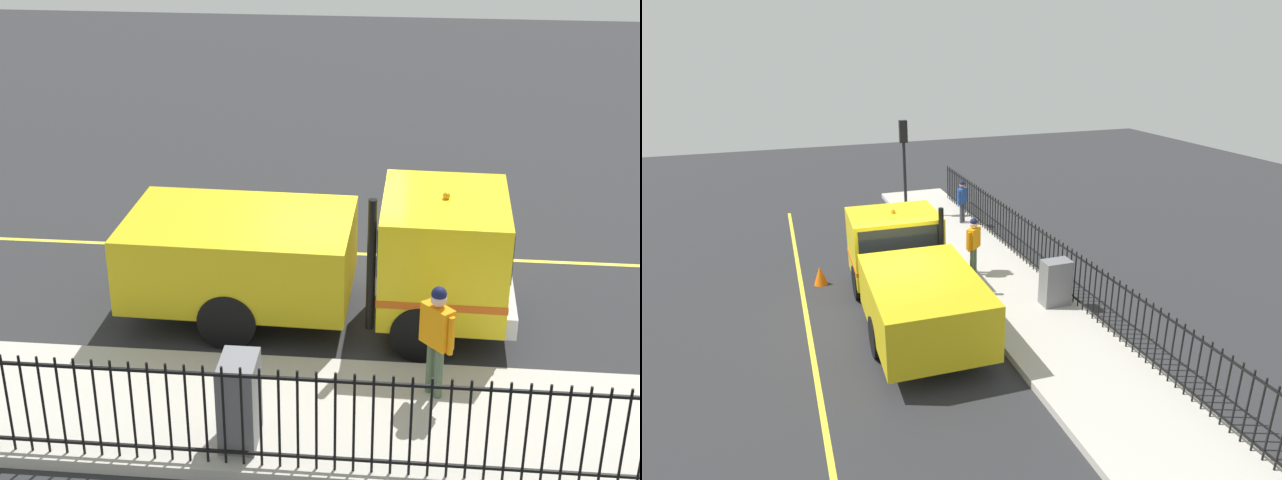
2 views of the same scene
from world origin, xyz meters
The scene contains 8 objects.
ground_plane centered at (0.00, 0.00, 0.00)m, with size 51.53×51.53×0.00m, color #2B2B2D.
sidewalk_slab centered at (3.40, 0.00, 0.09)m, with size 2.84×23.42×0.18m, color #B7B2A8.
lane_marking centered at (-2.20, 0.00, 0.00)m, with size 0.12×21.08×0.01m, color yellow.
work_truck centered at (0.39, 0.29, 1.28)m, with size 2.61×6.50×2.66m.
worker_standing centered at (2.78, 1.76, 1.25)m, with size 0.52×0.50×1.75m.
iron_fence centered at (4.64, 0.00, 0.92)m, with size 0.04×19.95×1.47m.
utility_cabinet centered at (4.13, -0.84, 0.80)m, with size 0.75×0.49×1.24m, color slate.
traffic_cone centered at (-1.63, 2.90, 0.29)m, with size 0.40×0.40×0.57m, color orange.
Camera 1 is at (14.23, 1.23, 7.87)m, focal length 52.06 mm.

